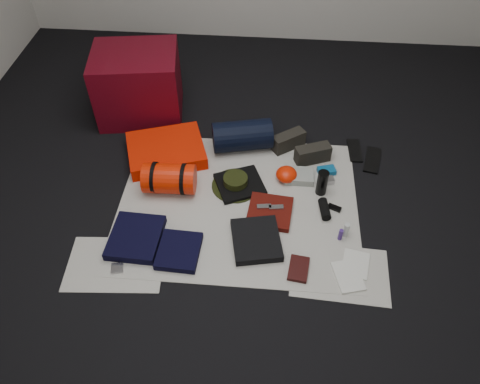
# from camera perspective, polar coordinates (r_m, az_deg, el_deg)

# --- Properties ---
(floor) EXTENTS (4.50, 4.50, 0.02)m
(floor) POSITION_cam_1_polar(r_m,az_deg,el_deg) (3.18, -0.21, -1.56)
(floor) COLOR black
(floor) RESTS_ON ground
(newspaper_mat) EXTENTS (1.60, 1.30, 0.01)m
(newspaper_mat) POSITION_cam_1_polar(r_m,az_deg,el_deg) (3.17, -0.21, -1.40)
(newspaper_mat) COLOR silver
(newspaper_mat) RESTS_ON floor
(newspaper_sheet_front_left) EXTENTS (0.61, 0.44, 0.00)m
(newspaper_sheet_front_left) POSITION_cam_1_polar(r_m,az_deg,el_deg) (2.96, -14.93, -8.46)
(newspaper_sheet_front_left) COLOR silver
(newspaper_sheet_front_left) RESTS_ON floor
(newspaper_sheet_front_right) EXTENTS (0.60, 0.43, 0.00)m
(newspaper_sheet_front_right) POSITION_cam_1_polar(r_m,az_deg,el_deg) (2.89, 12.03, -9.59)
(newspaper_sheet_front_right) COLOR silver
(newspaper_sheet_front_right) RESTS_ON floor
(red_cabinet) EXTENTS (0.71, 0.62, 0.53)m
(red_cabinet) POSITION_cam_1_polar(r_m,az_deg,el_deg) (3.85, -12.30, 12.71)
(red_cabinet) COLOR #540611
(red_cabinet) RESTS_ON floor
(sleeping_pad) EXTENTS (0.66, 0.60, 0.10)m
(sleeping_pad) POSITION_cam_1_polar(r_m,az_deg,el_deg) (3.51, -8.99, 5.04)
(sleeping_pad) COLOR red
(sleeping_pad) RESTS_ON newspaper_mat
(stuff_sack) EXTENTS (0.36, 0.22, 0.21)m
(stuff_sack) POSITION_cam_1_polar(r_m,az_deg,el_deg) (3.21, -8.61, 1.61)
(stuff_sack) COLOR red
(stuff_sack) RESTS_ON newspaper_mat
(sack_strap_left) EXTENTS (0.02, 0.22, 0.22)m
(sack_strap_left) POSITION_cam_1_polar(r_m,az_deg,el_deg) (3.23, -10.35, 1.77)
(sack_strap_left) COLOR black
(sack_strap_left) RESTS_ON newspaper_mat
(sack_strap_right) EXTENTS (0.03, 0.22, 0.22)m
(sack_strap_right) POSITION_cam_1_polar(r_m,az_deg,el_deg) (3.19, -6.86, 1.57)
(sack_strap_right) COLOR black
(sack_strap_right) RESTS_ON newspaper_mat
(navy_duffel) EXTENTS (0.47, 0.32, 0.23)m
(navy_duffel) POSITION_cam_1_polar(r_m,az_deg,el_deg) (3.49, 0.27, 6.88)
(navy_duffel) COLOR black
(navy_duffel) RESTS_ON newspaper_mat
(boonie_brim) EXTENTS (0.40, 0.40, 0.01)m
(boonie_brim) POSITION_cam_1_polar(r_m,az_deg,el_deg) (3.27, -0.55, 0.81)
(boonie_brim) COLOR black
(boonie_brim) RESTS_ON newspaper_mat
(boonie_crown) EXTENTS (0.17, 0.17, 0.07)m
(boonie_crown) POSITION_cam_1_polar(r_m,az_deg,el_deg) (3.24, -0.56, 1.33)
(boonie_crown) COLOR black
(boonie_crown) RESTS_ON boonie_brim
(hiking_boot_left) EXTENTS (0.26, 0.22, 0.13)m
(hiking_boot_left) POSITION_cam_1_polar(r_m,az_deg,el_deg) (3.55, 5.93, 6.23)
(hiking_boot_left) COLOR black
(hiking_boot_left) RESTS_ON newspaper_mat
(hiking_boot_right) EXTENTS (0.27, 0.18, 0.13)m
(hiking_boot_right) POSITION_cam_1_polar(r_m,az_deg,el_deg) (3.46, 8.85, 4.61)
(hiking_boot_right) COLOR black
(hiking_boot_right) RESTS_ON newspaper_mat
(flip_flop_left) EXTENTS (0.10, 0.25, 0.01)m
(flip_flop_left) POSITION_cam_1_polar(r_m,az_deg,el_deg) (3.64, 13.78, 4.93)
(flip_flop_left) COLOR black
(flip_flop_left) RESTS_ON floor
(flip_flop_right) EXTENTS (0.16, 0.29, 0.02)m
(flip_flop_right) POSITION_cam_1_polar(r_m,az_deg,el_deg) (3.60, 15.84, 3.77)
(flip_flop_right) COLOR black
(flip_flop_right) RESTS_ON floor
(trousers_navy_a) EXTENTS (0.33, 0.37, 0.06)m
(trousers_navy_a) POSITION_cam_1_polar(r_m,az_deg,el_deg) (3.02, -12.59, -5.42)
(trousers_navy_a) COLOR black
(trousers_navy_a) RESTS_ON newspaper_mat
(trousers_navy_b) EXTENTS (0.26, 0.30, 0.04)m
(trousers_navy_b) POSITION_cam_1_polar(r_m,az_deg,el_deg) (2.91, -7.44, -7.14)
(trousers_navy_b) COLOR black
(trousers_navy_b) RESTS_ON newspaper_mat
(trousers_charcoal) EXTENTS (0.35, 0.39, 0.05)m
(trousers_charcoal) POSITION_cam_1_polar(r_m,az_deg,el_deg) (2.94, 1.99, -5.86)
(trousers_charcoal) COLOR black
(trousers_charcoal) RESTS_ON newspaper_mat
(black_tshirt) EXTENTS (0.39, 0.38, 0.03)m
(black_tshirt) POSITION_cam_1_polar(r_m,az_deg,el_deg) (3.26, -0.02, 0.95)
(black_tshirt) COLOR black
(black_tshirt) RESTS_ON newspaper_mat
(red_shirt) EXTENTS (0.31, 0.31, 0.04)m
(red_shirt) POSITION_cam_1_polar(r_m,az_deg,el_deg) (3.10, 3.66, -2.42)
(red_shirt) COLOR #4C0D08
(red_shirt) RESTS_ON newspaper_mat
(orange_stuff_sack) EXTENTS (0.16, 0.16, 0.10)m
(orange_stuff_sack) POSITION_cam_1_polar(r_m,az_deg,el_deg) (3.30, 5.68, 2.15)
(orange_stuff_sack) COLOR red
(orange_stuff_sack) RESTS_ON newspaper_mat
(first_aid_pouch) EXTENTS (0.20, 0.15, 0.05)m
(first_aid_pouch) POSITION_cam_1_polar(r_m,az_deg,el_deg) (3.33, 7.20, 1.94)
(first_aid_pouch) COLOR gray
(first_aid_pouch) RESTS_ON newspaper_mat
(water_bottle) EXTENTS (0.09, 0.09, 0.19)m
(water_bottle) POSITION_cam_1_polar(r_m,az_deg,el_deg) (3.21, 9.98, 1.12)
(water_bottle) COLOR black
(water_bottle) RESTS_ON newspaper_mat
(speaker) EXTENTS (0.08, 0.17, 0.06)m
(speaker) POSITION_cam_1_polar(r_m,az_deg,el_deg) (3.14, 10.27, -2.07)
(speaker) COLOR black
(speaker) RESTS_ON newspaper_mat
(compact_camera) EXTENTS (0.11, 0.08, 0.04)m
(compact_camera) POSITION_cam_1_polar(r_m,az_deg,el_deg) (3.34, 10.55, 1.37)
(compact_camera) COLOR #A2A1A6
(compact_camera) RESTS_ON newspaper_mat
(cyan_case) EXTENTS (0.14, 0.11, 0.04)m
(cyan_case) POSITION_cam_1_polar(r_m,az_deg,el_deg) (3.41, 10.51, 2.56)
(cyan_case) COLOR #0D5483
(cyan_case) RESTS_ON newspaper_mat
(toiletry_purple) EXTENTS (0.04, 0.04, 0.08)m
(toiletry_purple) POSITION_cam_1_polar(r_m,az_deg,el_deg) (3.01, 12.16, -5.09)
(toiletry_purple) COLOR #3C226F
(toiletry_purple) RESTS_ON newspaper_mat
(toiletry_clear) EXTENTS (0.05, 0.05, 0.10)m
(toiletry_clear) POSITION_cam_1_polar(r_m,az_deg,el_deg) (3.02, 12.82, -4.52)
(toiletry_clear) COLOR #BBC1BB
(toiletry_clear) RESTS_ON newspaper_mat
(paperback_book) EXTENTS (0.14, 0.19, 0.02)m
(paperback_book) POSITION_cam_1_polar(r_m,az_deg,el_deg) (2.85, 7.15, -9.26)
(paperback_book) COLOR black
(paperback_book) RESTS_ON newspaper_mat
(map_booklet) EXTENTS (0.20, 0.25, 0.01)m
(map_booklet) POSITION_cam_1_polar(r_m,az_deg,el_deg) (2.88, 13.04, -9.95)
(map_booklet) COLOR silver
(map_booklet) RESTS_ON newspaper_mat
(map_printout) EXTENTS (0.19, 0.22, 0.01)m
(map_printout) POSITION_cam_1_polar(r_m,az_deg,el_deg) (2.94, 13.91, -8.51)
(map_printout) COLOR silver
(map_printout) RESTS_ON newspaper_mat
(sunglasses) EXTENTS (0.10, 0.07, 0.02)m
(sunglasses) POSITION_cam_1_polar(r_m,az_deg,el_deg) (3.18, 11.45, -1.90)
(sunglasses) COLOR black
(sunglasses) RESTS_ON newspaper_mat
(key_cluster) EXTENTS (0.09, 0.09, 0.01)m
(key_cluster) POSITION_cam_1_polar(r_m,az_deg,el_deg) (2.93, -14.73, -8.96)
(key_cluster) COLOR #A2A1A6
(key_cluster) RESTS_ON newspaper_mat
(tape_roll) EXTENTS (0.05, 0.05, 0.04)m
(tape_roll) POSITION_cam_1_polar(r_m,az_deg,el_deg) (3.26, 0.37, 1.71)
(tape_roll) COLOR silver
(tape_roll) RESTS_ON black_tshirt
(energy_bar_a) EXTENTS (0.10, 0.05, 0.01)m
(energy_bar_a) POSITION_cam_1_polar(r_m,az_deg,el_deg) (3.09, 2.96, -1.78)
(energy_bar_a) COLOR #A2A1A6
(energy_bar_a) RESTS_ON red_shirt
(energy_bar_b) EXTENTS (0.10, 0.05, 0.01)m
(energy_bar_b) POSITION_cam_1_polar(r_m,az_deg,el_deg) (3.09, 4.44, -1.87)
(energy_bar_b) COLOR #A2A1A6
(energy_bar_b) RESTS_ON red_shirt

